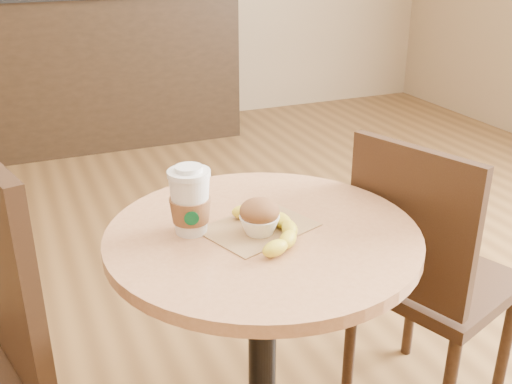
{
  "coord_description": "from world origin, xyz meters",
  "views": [
    {
      "loc": [
        -0.44,
        -1.06,
        1.37
      ],
      "look_at": [
        0.05,
        0.1,
        0.83
      ],
      "focal_mm": 42.0,
      "sensor_mm": 36.0,
      "label": 1
    }
  ],
  "objects_px": {
    "cafe_table": "(262,307)",
    "banana": "(272,227)",
    "chair_right": "(426,274)",
    "muffin": "(259,217)",
    "coffee_cup": "(190,203)"
  },
  "relations": [
    {
      "from": "banana",
      "to": "chair_right",
      "type": "bearing_deg",
      "value": 14.72
    },
    {
      "from": "cafe_table",
      "to": "banana",
      "type": "relative_size",
      "value": 2.96
    },
    {
      "from": "cafe_table",
      "to": "chair_right",
      "type": "height_order",
      "value": "chair_right"
    },
    {
      "from": "muffin",
      "to": "banana",
      "type": "relative_size",
      "value": 0.36
    },
    {
      "from": "cafe_table",
      "to": "chair_right",
      "type": "distance_m",
      "value": 0.52
    },
    {
      "from": "chair_right",
      "to": "cafe_table",
      "type": "bearing_deg",
      "value": 74.12
    },
    {
      "from": "coffee_cup",
      "to": "banana",
      "type": "relative_size",
      "value": 0.63
    },
    {
      "from": "banana",
      "to": "muffin",
      "type": "bearing_deg",
      "value": 154.57
    },
    {
      "from": "cafe_table",
      "to": "coffee_cup",
      "type": "relative_size",
      "value": 4.7
    },
    {
      "from": "banana",
      "to": "coffee_cup",
      "type": "bearing_deg",
      "value": 160.14
    },
    {
      "from": "banana",
      "to": "cafe_table",
      "type": "bearing_deg",
      "value": 117.32
    },
    {
      "from": "cafe_table",
      "to": "banana",
      "type": "distance_m",
      "value": 0.23
    },
    {
      "from": "muffin",
      "to": "cafe_table",
      "type": "bearing_deg",
      "value": 41.05
    },
    {
      "from": "chair_right",
      "to": "banana",
      "type": "relative_size",
      "value": 3.53
    },
    {
      "from": "muffin",
      "to": "banana",
      "type": "bearing_deg",
      "value": -33.19
    }
  ]
}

